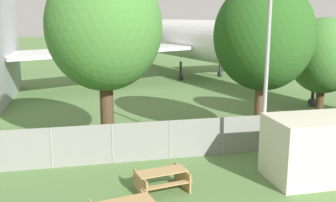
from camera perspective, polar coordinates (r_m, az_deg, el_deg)
The scene contains 8 objects.
perimeter_fence at distance 18.35m, azimuth 8.03°, elevation -5.05°, with size 56.07×0.07×1.78m.
airplane at distance 39.00m, azimuth 6.06°, elevation 8.56°, with size 38.49×46.79×11.95m.
portable_cabin at distance 16.75m, azimuth 22.06°, elevation -6.27°, with size 4.66×2.42×2.50m.
picnic_bench_open_grass at distance 14.70m, azimuth -0.91°, elevation -11.12°, with size 2.09×1.72×0.76m.
tree_near_hangar at distance 18.27m, azimuth -9.25°, elevation 10.44°, with size 5.28×5.28×8.72m.
tree_left_of_cabin at distance 20.28m, azimuth 13.71°, elevation 9.11°, with size 4.98×4.98×8.09m.
tree_behind_benches at distance 23.83m, azimuth 21.62°, elevation 6.08°, with size 3.86×3.86×6.25m.
light_mast at distance 15.92m, azimuth 14.28°, elevation 7.47°, with size 0.44×0.44×8.41m.
Camera 1 is at (-6.32, -6.28, 6.32)m, focal length 42.00 mm.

